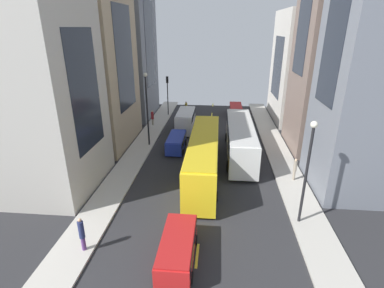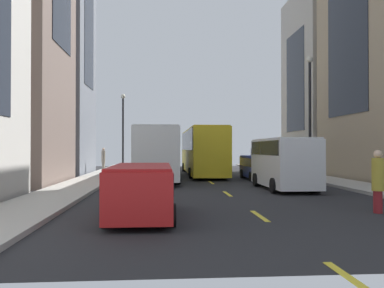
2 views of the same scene
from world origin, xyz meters
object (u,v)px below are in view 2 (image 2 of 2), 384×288
Objects in this scene: car_red_2 at (142,187)px; pedestrian_crossing_mid at (103,159)px; streetcar_yellow at (202,148)px; pedestrian_walking_far at (252,156)px; car_red_0 at (200,159)px; car_blue_1 at (259,166)px; pedestrian_crossing_near at (378,180)px; city_bus_white at (157,150)px; delivery_van_white at (284,160)px.

car_red_2 is 20.72m from pedestrian_crossing_mid.
streetcar_yellow reaches higher than pedestrian_walking_far.
pedestrian_crossing_mid is at bearing -130.56° from car_red_0.
car_blue_1 is 13.92m from pedestrian_crossing_near.
pedestrian_walking_far is (10.03, 15.27, -0.69)m from city_bus_white.
delivery_van_white is 2.57× the size of pedestrian_walking_far.
pedestrian_walking_far reaches higher than car_blue_1.
delivery_van_white is at bearing 49.09° from car_red_2.
streetcar_yellow is 2.45× the size of delivery_van_white.
pedestrian_crossing_mid is (-10.83, 12.50, -0.30)m from delivery_van_white.
streetcar_yellow is at bearing 103.97° from delivery_van_white.
car_blue_1 is at bearing -59.49° from streetcar_yellow.
streetcar_yellow is 2.91× the size of car_red_0.
pedestrian_walking_far is (10.32, 30.28, 0.39)m from car_red_2.
pedestrian_crossing_mid is at bearing 129.34° from city_bus_white.
city_bus_white is 15.04m from car_red_2.
city_bus_white is 5.65× the size of pedestrian_walking_far.
delivery_van_white is at bearing -76.03° from streetcar_yellow.
streetcar_yellow is at bearing -93.60° from pedestrian_crossing_near.
streetcar_yellow reaches higher than pedestrian_crossing_near.
pedestrian_crossing_near reaches higher than car_blue_1.
pedestrian_walking_far is 30.11m from pedestrian_crossing_near.
car_red_0 reaches higher than car_red_2.
car_red_0 is at bearing 98.39° from car_blue_1.
car_red_0 is 5.67m from pedestrian_walking_far.
city_bus_white is at bearing 88.90° from car_red_2.
pedestrian_crossing_near is (3.72, -19.47, -1.06)m from streetcar_yellow.
streetcar_yellow is 12.33m from delivery_van_white.
pedestrian_walking_far is at bearing 81.03° from delivery_van_white.
city_bus_white is 18.28m from pedestrian_walking_far.
pedestrian_walking_far is at bearing -109.75° from pedestrian_crossing_near.
city_bus_white is 6.26× the size of pedestrian_crossing_mid.
pedestrian_crossing_near is (0.45, -13.91, 0.13)m from car_blue_1.
delivery_van_white is (6.48, -7.19, -0.50)m from city_bus_white.
pedestrian_crossing_near is at bearing -84.60° from car_red_0.
delivery_van_white is 6.43m from car_blue_1.
pedestrian_crossing_near reaches higher than car_red_2.
pedestrian_walking_far is at bearing 78.58° from car_blue_1.
streetcar_yellow reaches higher than delivery_van_white.
pedestrian_walking_far is at bearing 71.19° from car_red_2.
car_red_0 is at bearing -99.03° from pedestrian_crossing_near.
car_red_0 is 1.04× the size of car_blue_1.
streetcar_yellow is at bearing -94.62° from car_red_0.
car_red_2 is at bearing -91.10° from city_bus_white.
pedestrian_crossing_near is at bearing 2.26° from car_red_2.
city_bus_white is at bearing -78.24° from pedestrian_crossing_near.
pedestrian_walking_far is at bearing 9.27° from pedestrian_crossing_mid.
pedestrian_walking_far is (3.25, 16.07, 0.38)m from car_blue_1.
streetcar_yellow reaches higher than car_red_0.
pedestrian_walking_far reaches higher than car_red_2.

